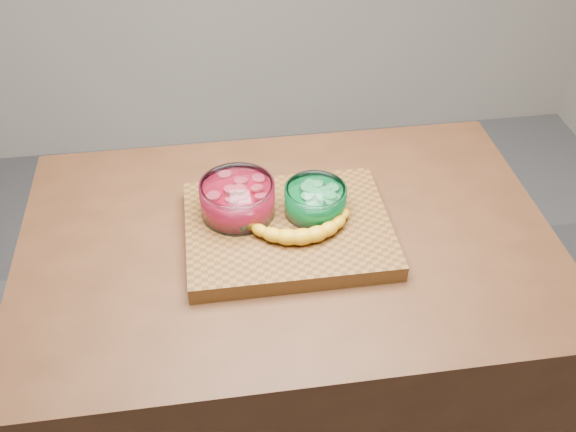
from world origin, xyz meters
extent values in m
cube|color=#4B2A16|center=(0.00, 0.00, 0.45)|extent=(1.20, 0.80, 0.90)
cube|color=brown|center=(0.00, 0.00, 0.92)|extent=(0.45, 0.35, 0.04)
cylinder|color=white|center=(-0.11, 0.05, 0.98)|extent=(0.17, 0.17, 0.08)
cylinder|color=red|center=(-0.11, 0.05, 0.97)|extent=(0.14, 0.14, 0.04)
cylinder|color=#FF5067|center=(-0.11, 0.05, 1.00)|extent=(0.14, 0.14, 0.02)
cylinder|color=white|center=(0.07, 0.03, 0.97)|extent=(0.14, 0.14, 0.06)
cylinder|color=#088D36|center=(0.07, 0.03, 0.96)|extent=(0.12, 0.12, 0.04)
cylinder|color=#66D982|center=(0.07, 0.03, 0.99)|extent=(0.11, 0.11, 0.02)
camera|label=1|loc=(-0.15, -1.05, 1.87)|focal=40.00mm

